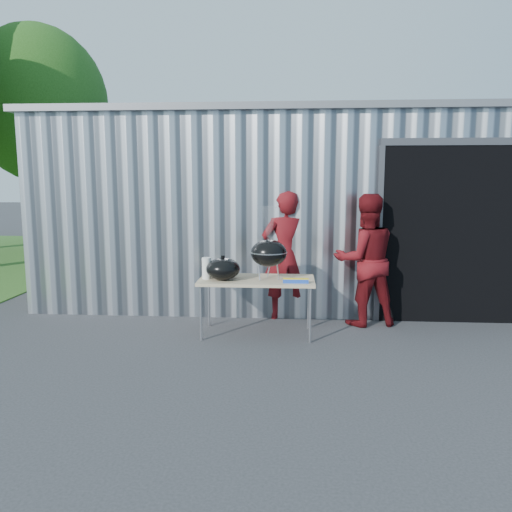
# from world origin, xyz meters

# --- Properties ---
(ground) EXTENTS (80.00, 80.00, 0.00)m
(ground) POSITION_xyz_m (0.00, 0.00, 0.00)
(ground) COLOR #2F2F31
(building) EXTENTS (8.20, 6.20, 3.10)m
(building) POSITION_xyz_m (0.92, 4.59, 1.54)
(building) COLOR silver
(building) RESTS_ON ground
(tree_far) EXTENTS (3.88, 3.88, 6.43)m
(tree_far) POSITION_xyz_m (-6.50, 9.00, 4.19)
(tree_far) COLOR #442D19
(tree_far) RESTS_ON ground
(folding_table) EXTENTS (1.50, 0.75, 0.75)m
(folding_table) POSITION_xyz_m (0.37, 0.92, 0.71)
(folding_table) COLOR tan
(folding_table) RESTS_ON ground
(kettle_grill) EXTENTS (0.48, 0.48, 0.95)m
(kettle_grill) POSITION_xyz_m (0.53, 0.89, 1.16)
(kettle_grill) COLOR black
(kettle_grill) RESTS_ON folding_table
(grill_lid) EXTENTS (0.44, 0.44, 0.32)m
(grill_lid) POSITION_xyz_m (-0.06, 0.82, 0.89)
(grill_lid) COLOR black
(grill_lid) RESTS_ON folding_table
(paper_towels) EXTENTS (0.12, 0.12, 0.28)m
(paper_towels) POSITION_xyz_m (-0.28, 0.87, 0.89)
(paper_towels) COLOR white
(paper_towels) RESTS_ON folding_table
(white_tub) EXTENTS (0.20, 0.15, 0.10)m
(white_tub) POSITION_xyz_m (-0.18, 1.09, 0.80)
(white_tub) COLOR white
(white_tub) RESTS_ON folding_table
(foil_box) EXTENTS (0.32, 0.05, 0.06)m
(foil_box) POSITION_xyz_m (0.88, 0.67, 0.78)
(foil_box) COLOR #1C45B7
(foil_box) RESTS_ON folding_table
(person_cook) EXTENTS (0.77, 0.60, 1.87)m
(person_cook) POSITION_xyz_m (0.73, 1.76, 0.94)
(person_cook) COLOR #5E0E13
(person_cook) RESTS_ON ground
(person_bystander) EXTENTS (1.02, 0.87, 1.84)m
(person_bystander) POSITION_xyz_m (1.85, 1.50, 0.92)
(person_bystander) COLOR #5E0E13
(person_bystander) RESTS_ON ground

